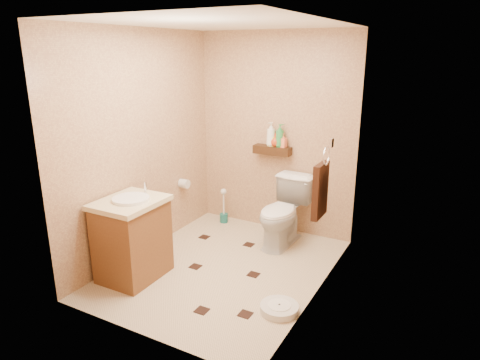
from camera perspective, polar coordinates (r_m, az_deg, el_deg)
The scene contains 19 objects.
ground at distance 4.55m, azimuth -2.20°, elevation -11.62°, with size 2.50×2.50×0.00m, color beige.
wall_back at distance 5.20m, azimuth 4.72°, elevation 6.10°, with size 2.00×0.04×2.40m, color tan.
wall_front at distance 3.15m, azimuth -14.13°, elevation -1.59°, with size 2.00×0.04×2.40m, color tan.
wall_left at distance 4.69m, azimuth -12.97°, elevation 4.54°, with size 0.04×2.50×2.40m, color tan.
wall_right at distance 3.71m, azimuth 10.99°, elevation 1.44°, with size 0.04×2.50×2.40m, color tan.
ceiling at distance 4.00m, azimuth -2.61°, elevation 20.18°, with size 2.00×2.50×0.02m, color white.
wall_shelf at distance 5.16m, azimuth 4.31°, elevation 3.99°, with size 0.46×0.14×0.10m, color #37230F.
floor_accents at distance 4.49m, azimuth -2.06°, elevation -11.99°, with size 1.29×1.47×0.01m.
toilet at distance 4.94m, azimuth 5.75°, elevation -4.31°, with size 0.44×0.77×0.78m, color white.
vanity at distance 4.34m, azimuth -14.15°, elevation -7.46°, with size 0.55×0.67×0.93m.
bathroom_scale at distance 3.88m, azimuth 5.26°, elevation -16.65°, with size 0.38×0.38×0.07m.
toilet_brush at distance 5.61m, azimuth -2.18°, elevation -4.08°, with size 0.11×0.11×0.46m.
towel_ring at distance 4.04m, azimuth 10.72°, elevation -1.05°, with size 0.12×0.30×0.76m.
toilet_paper at distance 5.30m, azimuth -7.45°, elevation -0.48°, with size 0.12×0.11×0.12m.
bottle_a at distance 5.13m, azimuth 4.16°, elevation 6.11°, with size 0.11×0.11×0.29m, color white.
bottle_b at distance 5.14m, azimuth 4.26°, elevation 5.50°, with size 0.08×0.08×0.18m, color gold.
bottle_c at distance 5.12m, azimuth 4.76°, elevation 5.34°, with size 0.12×0.12×0.16m, color #BD3A16.
bottle_d at distance 5.09m, azimuth 5.33°, elevation 5.92°, with size 0.11×0.11×0.27m, color #2D8842.
bottle_e at distance 5.08m, azimuth 5.76°, elevation 5.28°, with size 0.07×0.08×0.17m, color #EE794F.
Camera 1 is at (2.06, -3.42, 2.17)m, focal length 32.00 mm.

